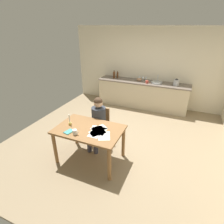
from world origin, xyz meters
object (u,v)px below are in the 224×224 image
at_px(dining_table, 89,133).
at_px(coffee_mug, 75,132).
at_px(wine_glass_by_kettle, 143,77).
at_px(wine_glass_back_left, 139,77).
at_px(book_magazine, 69,132).
at_px(candlestick, 70,122).
at_px(mixing_bowl, 139,79).
at_px(stovetop_kettle, 176,82).
at_px(bottle_vinegar, 118,75).
at_px(chair_at_table, 100,124).
at_px(teacup_on_counter, 147,82).
at_px(wine_glass_near_sink, 146,77).
at_px(person_seated, 98,120).
at_px(sink_unit, 157,82).
at_px(bottle_oil, 114,75).

xyz_separation_m(dining_table, coffee_mug, (-0.14, -0.28, 0.16)).
relative_size(wine_glass_by_kettle, wine_glass_back_left, 1.00).
distance_m(dining_table, book_magazine, 0.41).
distance_m(candlestick, mixing_bowl, 3.28).
bearing_deg(book_magazine, stovetop_kettle, 77.55).
distance_m(bottle_vinegar, stovetop_kettle, 2.02).
bearing_deg(chair_at_table, dining_table, -82.56).
xyz_separation_m(bottle_vinegar, teacup_on_counter, (1.12, -0.25, -0.06)).
bearing_deg(coffee_mug, teacup_on_counter, 79.98).
distance_m(mixing_bowl, wine_glass_near_sink, 0.24).
bearing_deg(coffee_mug, wine_glass_back_left, 85.98).
height_order(chair_at_table, book_magazine, chair_at_table).
bearing_deg(wine_glass_by_kettle, wine_glass_back_left, 180.00).
distance_m(dining_table, wine_glass_back_left, 3.33).
xyz_separation_m(person_seated, book_magazine, (-0.21, -0.78, 0.09)).
height_order(candlestick, wine_glass_back_left, wine_glass_back_left).
bearing_deg(candlestick, chair_at_table, 63.69).
xyz_separation_m(sink_unit, bottle_oil, (-1.50, -0.01, 0.10)).
bearing_deg(person_seated, wine_glass_near_sink, 81.23).
bearing_deg(person_seated, wine_glass_back_left, 85.95).
bearing_deg(wine_glass_back_left, bottle_oil, -170.27).
bearing_deg(stovetop_kettle, teacup_on_counter, -170.50).
height_order(book_magazine, teacup_on_counter, teacup_on_counter).
bearing_deg(wine_glass_near_sink, person_seated, -98.77).
xyz_separation_m(dining_table, sink_unit, (0.74, 3.16, 0.27)).
distance_m(person_seated, bottle_oil, 2.74).
bearing_deg(wine_glass_by_kettle, mixing_bowl, -135.68).
height_order(book_magazine, sink_unit, sink_unit).
xyz_separation_m(person_seated, teacup_on_counter, (0.53, 2.48, 0.27)).
distance_m(person_seated, stovetop_kettle, 3.01).
bearing_deg(wine_glass_near_sink, chair_at_table, -99.38).
distance_m(chair_at_table, wine_glass_near_sink, 2.72).
height_order(book_magazine, bottle_oil, bottle_oil).
bearing_deg(sink_unit, coffee_mug, -104.27).
relative_size(mixing_bowl, stovetop_kettle, 0.85).
bearing_deg(mixing_bowl, teacup_on_counter, -32.77).
xyz_separation_m(wine_glass_by_kettle, teacup_on_counter, (0.20, -0.30, -0.06)).
relative_size(person_seated, bottle_vinegar, 4.84).
xyz_separation_m(mixing_bowl, wine_glass_back_left, (-0.02, 0.10, 0.07)).
distance_m(dining_table, mixing_bowl, 3.22).
bearing_deg(bottle_vinegar, person_seated, -77.73).
relative_size(chair_at_table, wine_glass_by_kettle, 5.63).
height_order(book_magazine, wine_glass_by_kettle, wine_glass_by_kettle).
relative_size(stovetop_kettle, wine_glass_by_kettle, 1.43).
xyz_separation_m(mixing_bowl, stovetop_kettle, (1.20, -0.05, 0.06)).
bearing_deg(stovetop_kettle, coffee_mug, -113.26).
xyz_separation_m(chair_at_table, mixing_bowl, (0.22, 2.53, 0.46)).
relative_size(bottle_oil, mixing_bowl, 1.49).
bearing_deg(dining_table, wine_glass_by_kettle, 85.84).
bearing_deg(stovetop_kettle, book_magazine, -115.56).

